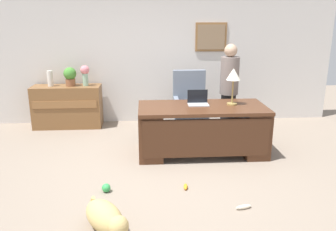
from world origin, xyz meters
The scene contains 15 objects.
ground_plane centered at (0.00, 0.00, 0.00)m, with size 12.00×12.00×0.00m, color gray.
back_wall centered at (0.01, 2.60, 1.35)m, with size 7.00×0.16×2.70m.
desk centered at (0.56, 0.68, 0.42)m, with size 1.98×0.92×0.77m.
credenza centered at (-1.85, 2.25, 0.41)m, with size 1.30×0.50×0.82m.
armchair centered at (0.49, 1.74, 0.51)m, with size 0.60×0.59×1.15m.
person_standing centered at (1.14, 1.43, 0.86)m, with size 0.32×0.32×1.66m.
dog_lying centered at (-0.74, -1.32, 0.16)m, with size 0.57×0.65×0.30m.
laptop centered at (0.50, 0.83, 0.83)m, with size 0.32×0.22×0.22m.
desk_lamp centered at (1.04, 0.78, 1.22)m, with size 0.22×0.22×0.57m.
vase_with_flowers centered at (-1.47, 2.25, 1.06)m, with size 0.17×0.17×0.39m.
vase_empty centered at (-2.13, 2.25, 0.97)m, with size 0.11×0.11×0.30m, color silver.
potted_plant centered at (-1.76, 2.25, 1.02)m, with size 0.24×0.24×0.36m.
dog_toy_ball centered at (-0.83, -0.49, 0.05)m, with size 0.11×0.11×0.11m, color green.
dog_toy_bone centered at (0.17, -0.47, 0.03)m, with size 0.14×0.05×0.05m, color orange.
dog_toy_plush centered at (0.77, -1.00, 0.03)m, with size 0.20×0.05×0.05m, color beige.
Camera 1 is at (-0.32, -4.42, 2.11)m, focal length 36.97 mm.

